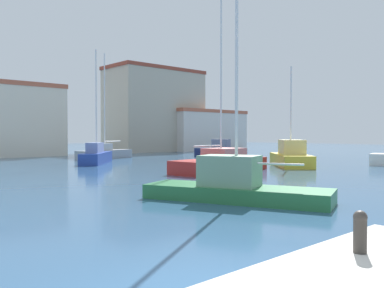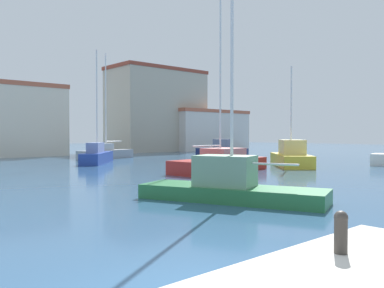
{
  "view_description": "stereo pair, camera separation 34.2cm",
  "coord_description": "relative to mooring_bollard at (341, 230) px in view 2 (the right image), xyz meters",
  "views": [
    {
      "loc": [
        -4.53,
        -4.49,
        2.54
      ],
      "look_at": [
        16.95,
        19.29,
        1.76
      ],
      "focal_mm": 38.18,
      "sensor_mm": 36.0,
      "label": 1
    },
    {
      "loc": [
        -4.28,
        -4.71,
        2.54
      ],
      "look_at": [
        16.95,
        19.29,
        1.76
      ],
      "focal_mm": 38.18,
      "sensor_mm": 36.0,
      "label": 2
    }
  ],
  "objects": [
    {
      "name": "sailboat_yellow_outer_mooring",
      "position": [
        21.89,
        16.05,
        -0.43
      ],
      "size": [
        6.33,
        6.43,
        7.91
      ],
      "color": "gold",
      "rests_on": "water"
    },
    {
      "name": "yacht_club",
      "position": [
        10.77,
        44.76,
        2.96
      ],
      "size": [
        9.44,
        5.37,
        8.27
      ],
      "color": "beige",
      "rests_on": "ground"
    },
    {
      "name": "sailboat_red_distant_north",
      "position": [
        14.32,
        16.42,
        -0.56
      ],
      "size": [
        8.23,
        3.43,
        12.03
      ],
      "color": "#B22823",
      "rests_on": "water"
    },
    {
      "name": "sailboat_grey_far_left",
      "position": [
        15.76,
        34.43,
        -0.56
      ],
      "size": [
        6.74,
        3.42,
        10.79
      ],
      "color": "gray",
      "rests_on": "water"
    },
    {
      "name": "waterfront_apartments",
      "position": [
        30.88,
        45.97,
        4.9
      ],
      "size": [
        14.21,
        7.32,
        12.15
      ],
      "color": "#B2A893",
      "rests_on": "ground"
    },
    {
      "name": "warehouse_block",
      "position": [
        39.04,
        44.08,
        1.98
      ],
      "size": [
        13.99,
        6.43,
        6.3
      ],
      "color": "beige",
      "rests_on": "ground"
    },
    {
      "name": "water",
      "position": [
        13.93,
        21.83,
        -1.18
      ],
      "size": [
        160.0,
        160.0,
        0.0
      ],
      "primitive_type": "plane",
      "color": "#2D5175",
      "rests_on": "ground"
    },
    {
      "name": "mooring_bollard",
      "position": [
        0.0,
        0.0,
        0.0
      ],
      "size": [
        0.2,
        0.2,
        0.6
      ],
      "color": "#38332D",
      "rests_on": "pier_quay"
    },
    {
      "name": "sailboat_green_near_pier",
      "position": [
        5.96,
        7.74,
        -0.59
      ],
      "size": [
        4.61,
        7.32,
        9.32
      ],
      "color": "#28703D",
      "rests_on": "water"
    },
    {
      "name": "sailboat_blue_inner_mooring",
      "position": [
        11.82,
        28.97,
        -0.49
      ],
      "size": [
        5.3,
        5.7,
        9.82
      ],
      "color": "#233D93",
      "rests_on": "water"
    },
    {
      "name": "motorboat_navy_distant_east",
      "position": [
        26.92,
        28.64,
        -0.52
      ],
      "size": [
        3.53,
        5.9,
        1.99
      ],
      "color": "#19234C",
      "rests_on": "water"
    }
  ]
}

